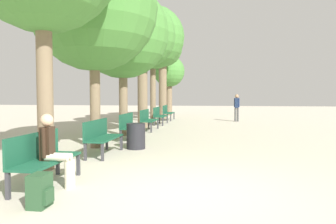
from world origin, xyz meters
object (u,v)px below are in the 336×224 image
object	(u,v)px
bench_row_2	(130,125)
tree_row_4	(153,38)
bench_row_4	(159,114)
person_seated	(54,148)
bench_row_0	(42,156)
bench_row_3	(148,119)
tree_row_5	(163,49)
trash_bin	(136,136)
bench_row_1	(101,135)
backpack	(40,191)
bench_row_5	(167,112)
tree_row_6	(169,72)
pedestrian_near	(237,106)
tree_row_3	(142,36)
tree_row_2	(123,33)
tree_row_1	(94,7)

from	to	relation	value
bench_row_2	tree_row_4	size ratio (longest dim) A/B	0.25
bench_row_4	person_seated	xyz separation A→B (m)	(0.24, -11.62, 0.14)
bench_row_0	bench_row_3	xyz separation A→B (m)	(0.00, 8.69, 0.00)
tree_row_4	tree_row_5	world-z (taller)	tree_row_4
trash_bin	bench_row_3	bearing A→B (deg)	97.94
bench_row_1	backpack	xyz separation A→B (m)	(0.54, -3.91, -0.29)
bench_row_5	tree_row_6	size ratio (longest dim) A/B	0.37
bench_row_5	pedestrian_near	xyz separation A→B (m)	(4.11, -0.39, 0.38)
bench_row_2	trash_bin	size ratio (longest dim) A/B	2.23
bench_row_4	tree_row_3	world-z (taller)	tree_row_3
backpack	tree_row_4	bearing A→B (deg)	94.55
tree_row_2	tree_row_1	bearing A→B (deg)	-90.00
bench_row_1	tree_row_3	xyz separation A→B (m)	(-0.56, 7.29, 3.80)
tree_row_4	tree_row_5	distance (m)	3.39
bench_row_5	tree_row_3	xyz separation A→B (m)	(-0.56, -4.29, 3.80)
tree_row_1	pedestrian_near	bearing A→B (deg)	65.23
bench_row_5	pedestrian_near	size ratio (longest dim) A/B	1.04
bench_row_0	tree_row_1	xyz separation A→B (m)	(-0.56, 3.97, 3.54)
bench_row_4	bench_row_0	bearing A→B (deg)	-90.00
bench_row_2	bench_row_5	bearing A→B (deg)	90.00
bench_row_2	bench_row_3	xyz separation A→B (m)	(0.00, 2.90, 0.00)
bench_row_2	tree_row_5	distance (m)	11.13
pedestrian_near	bench_row_3	bearing A→B (deg)	-127.30
backpack	trash_bin	xyz separation A→B (m)	(0.12, 4.95, 0.14)
bench_row_0	trash_bin	distance (m)	4.00
tree_row_4	bench_row_3	bearing A→B (deg)	-82.25
bench_row_1	pedestrian_near	size ratio (longest dim) A/B	1.04
bench_row_2	tree_row_3	distance (m)	5.84
tree_row_2	tree_row_4	xyz separation A→B (m)	(0.00, 5.89, 0.80)
bench_row_3	tree_row_2	bearing A→B (deg)	-107.29
bench_row_5	tree_row_4	xyz separation A→B (m)	(-0.56, -1.69, 4.16)
tree_row_6	pedestrian_near	size ratio (longest dim) A/B	2.83
bench_row_1	tree_row_4	distance (m)	10.75
bench_row_0	tree_row_4	world-z (taller)	tree_row_4
bench_row_5	person_seated	bearing A→B (deg)	-89.06
bench_row_1	tree_row_1	world-z (taller)	tree_row_1
pedestrian_near	bench_row_4	bearing A→B (deg)	-148.69
bench_row_3	tree_row_6	bearing A→B (deg)	93.06
bench_row_0	backpack	size ratio (longest dim) A/B	3.49
tree_row_1	backpack	bearing A→B (deg)	-77.58
person_seated	backpack	world-z (taller)	person_seated
tree_row_4	tree_row_5	xyz separation A→B (m)	(0.00, 3.38, -0.17)
tree_row_5	person_seated	bearing A→B (deg)	-87.19
tree_row_5	person_seated	world-z (taller)	tree_row_5
bench_row_4	tree_row_6	bearing A→B (deg)	94.23
bench_row_1	tree_row_4	xyz separation A→B (m)	(-0.56, 9.89, 4.16)
pedestrian_near	person_seated	bearing A→B (deg)	-105.33
bench_row_2	bench_row_1	bearing A→B (deg)	-90.00
tree_row_2	tree_row_5	distance (m)	9.29
bench_row_0	bench_row_4	size ratio (longest dim) A/B	1.00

